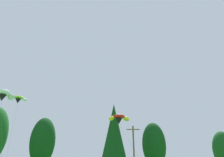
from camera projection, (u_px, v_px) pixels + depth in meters
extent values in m
ellipsoid|color=#0F3D14|center=(43.00, 141.00, 43.89)|extent=(5.24, 5.24, 10.01)
cone|color=#0F3D14|center=(114.00, 131.00, 41.17)|extent=(4.87, 4.87, 10.99)
ellipsoid|color=#0F3D14|center=(154.00, 145.00, 43.77)|extent=(4.95, 4.95, 9.17)
ellipsoid|color=#144719|center=(224.00, 150.00, 44.07)|extent=(4.49, 4.49, 7.82)
cylinder|color=brown|center=(134.00, 154.00, 33.38)|extent=(0.26, 0.26, 9.13)
cube|color=brown|center=(133.00, 129.00, 34.96)|extent=(2.20, 0.14, 0.14)
ellipsoid|color=#93D633|center=(18.00, 97.00, 38.16)|extent=(2.02, 1.59, 0.75)
ellipsoid|color=white|center=(25.00, 100.00, 38.41)|extent=(1.20, 1.14, 0.94)
ellipsoid|color=white|center=(12.00, 98.00, 37.65)|extent=(1.13, 1.08, 0.94)
cone|color=black|center=(18.00, 101.00, 37.96)|extent=(1.29, 1.29, 0.86)
cylinder|color=black|center=(13.00, 126.00, 26.52)|extent=(8.85, 19.62, 11.81)
ellipsoid|color=red|center=(119.00, 117.00, 37.70)|extent=(2.36, 1.65, 1.07)
ellipsoid|color=yellow|center=(126.00, 119.00, 37.73)|extent=(1.42, 1.31, 1.27)
ellipsoid|color=yellow|center=(111.00, 118.00, 37.36)|extent=(1.23, 1.30, 1.27)
cone|color=black|center=(119.00, 121.00, 37.47)|extent=(1.39, 1.39, 1.06)
cylinder|color=black|center=(130.00, 143.00, 28.04)|extent=(2.10, 16.61, 8.17)
ellipsoid|color=white|center=(3.00, 93.00, 33.96)|extent=(2.57, 2.63, 1.35)
ellipsoid|color=silver|center=(11.00, 97.00, 34.77)|extent=(1.69, 1.52, 1.48)
cone|color=black|center=(2.00, 98.00, 33.71)|extent=(1.73, 1.73, 1.05)
cylinder|color=black|center=(1.00, 126.00, 24.38)|extent=(9.59, 15.35, 10.92)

